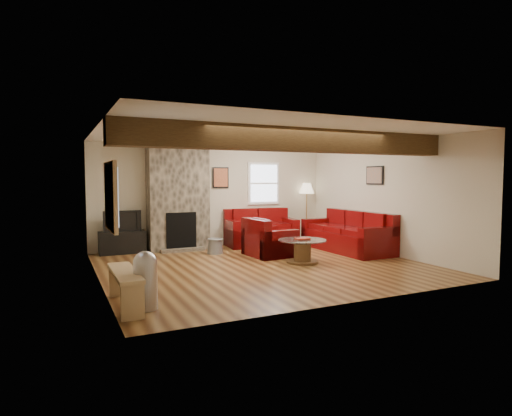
{
  "coord_description": "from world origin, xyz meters",
  "views": [
    {
      "loc": [
        -3.64,
        -7.33,
        1.69
      ],
      "look_at": [
        0.03,
        0.4,
        1.09
      ],
      "focal_mm": 30.0,
      "sensor_mm": 36.0,
      "label": 1
    }
  ],
  "objects_px": {
    "loveseat": "(261,227)",
    "tv_cabinet": "(122,242)",
    "coffee_table": "(302,251)",
    "television": "(122,221)",
    "sofa_three": "(346,231)",
    "armchair_red": "(270,237)",
    "floor_lamp": "(307,191)"
  },
  "relations": [
    {
      "from": "sofa_three",
      "to": "loveseat",
      "type": "height_order",
      "value": "sofa_three"
    },
    {
      "from": "armchair_red",
      "to": "tv_cabinet",
      "type": "height_order",
      "value": "armchair_red"
    },
    {
      "from": "sofa_three",
      "to": "coffee_table",
      "type": "bearing_deg",
      "value": -65.95
    },
    {
      "from": "sofa_three",
      "to": "floor_lamp",
      "type": "relative_size",
      "value": 1.52
    },
    {
      "from": "armchair_red",
      "to": "coffee_table",
      "type": "bearing_deg",
      "value": -170.93
    },
    {
      "from": "sofa_three",
      "to": "television",
      "type": "xyz_separation_m",
      "value": [
        -4.76,
        1.87,
        0.28
      ]
    },
    {
      "from": "loveseat",
      "to": "tv_cabinet",
      "type": "xyz_separation_m",
      "value": [
        -3.31,
        0.3,
        -0.2
      ]
    },
    {
      "from": "armchair_red",
      "to": "floor_lamp",
      "type": "bearing_deg",
      "value": -53.71
    },
    {
      "from": "armchair_red",
      "to": "loveseat",
      "type": "bearing_deg",
      "value": -22.05
    },
    {
      "from": "floor_lamp",
      "to": "television",
      "type": "bearing_deg",
      "value": -179.76
    },
    {
      "from": "floor_lamp",
      "to": "sofa_three",
      "type": "bearing_deg",
      "value": -92.86
    },
    {
      "from": "armchair_red",
      "to": "floor_lamp",
      "type": "height_order",
      "value": "floor_lamp"
    },
    {
      "from": "television",
      "to": "coffee_table",
      "type": "bearing_deg",
      "value": -40.59
    },
    {
      "from": "tv_cabinet",
      "to": "floor_lamp",
      "type": "distance_m",
      "value": 4.97
    },
    {
      "from": "sofa_three",
      "to": "tv_cabinet",
      "type": "xyz_separation_m",
      "value": [
        -4.76,
        1.87,
        -0.21
      ]
    },
    {
      "from": "sofa_three",
      "to": "television",
      "type": "bearing_deg",
      "value": -112.31
    },
    {
      "from": "floor_lamp",
      "to": "armchair_red",
      "type": "bearing_deg",
      "value": -139.83
    },
    {
      "from": "coffee_table",
      "to": "loveseat",
      "type": "bearing_deg",
      "value": 84.61
    },
    {
      "from": "sofa_three",
      "to": "loveseat",
      "type": "xyz_separation_m",
      "value": [
        -1.45,
        1.57,
        -0.0
      ]
    },
    {
      "from": "loveseat",
      "to": "floor_lamp",
      "type": "relative_size",
      "value": 1.1
    },
    {
      "from": "coffee_table",
      "to": "television",
      "type": "bearing_deg",
      "value": 139.41
    },
    {
      "from": "coffee_table",
      "to": "armchair_red",
      "type": "bearing_deg",
      "value": 102.94
    },
    {
      "from": "tv_cabinet",
      "to": "floor_lamp",
      "type": "xyz_separation_m",
      "value": [
        4.85,
        0.02,
        1.07
      ]
    },
    {
      "from": "armchair_red",
      "to": "sofa_three",
      "type": "bearing_deg",
      "value": -100.03
    },
    {
      "from": "tv_cabinet",
      "to": "floor_lamp",
      "type": "bearing_deg",
      "value": 0.24
    },
    {
      "from": "loveseat",
      "to": "armchair_red",
      "type": "bearing_deg",
      "value": -101.6
    },
    {
      "from": "coffee_table",
      "to": "tv_cabinet",
      "type": "bearing_deg",
      "value": 139.41
    },
    {
      "from": "sofa_three",
      "to": "armchair_red",
      "type": "xyz_separation_m",
      "value": [
        -1.9,
        0.2,
        -0.05
      ]
    },
    {
      "from": "television",
      "to": "floor_lamp",
      "type": "distance_m",
      "value": 4.89
    },
    {
      "from": "sofa_three",
      "to": "television",
      "type": "height_order",
      "value": "television"
    },
    {
      "from": "armchair_red",
      "to": "coffee_table",
      "type": "xyz_separation_m",
      "value": [
        0.23,
        -0.98,
        -0.17
      ]
    },
    {
      "from": "loveseat",
      "to": "television",
      "type": "distance_m",
      "value": 3.33
    }
  ]
}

